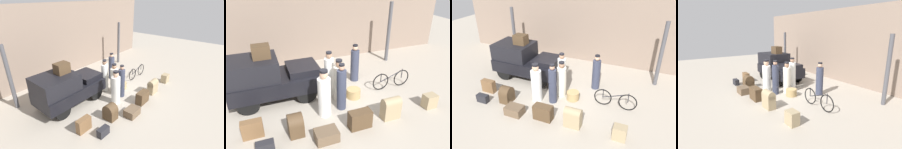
# 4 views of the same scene
# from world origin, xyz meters

# --- Properties ---
(ground_plane) EXTENTS (30.00, 30.00, 0.00)m
(ground_plane) POSITION_xyz_m (0.00, 0.00, 0.00)
(ground_plane) COLOR #A89E8E
(station_building_facade) EXTENTS (16.00, 0.15, 4.50)m
(station_building_facade) POSITION_xyz_m (0.00, 4.08, 2.25)
(station_building_facade) COLOR gray
(station_building_facade) RESTS_ON ground
(canopy_pillar_right) EXTENTS (0.18, 0.18, 3.06)m
(canopy_pillar_right) POSITION_xyz_m (3.92, 2.63, 1.53)
(canopy_pillar_right) COLOR #4C4C51
(canopy_pillar_right) RESTS_ON ground
(truck) EXTENTS (3.27, 1.63, 1.72)m
(truck) POSITION_xyz_m (-2.23, 0.94, 0.93)
(truck) COLOR black
(truck) RESTS_ON ground
(bicycle) EXTENTS (1.72, 0.04, 0.77)m
(bicycle) POSITION_xyz_m (2.50, 0.03, 0.37)
(bicycle) COLOR black
(bicycle) RESTS_ON ground
(wicker_basket) EXTENTS (0.53, 0.53, 0.36)m
(wicker_basket) POSITION_xyz_m (0.74, -0.09, 0.18)
(wicker_basket) COLOR tan
(wicker_basket) RESTS_ON ground
(porter_with_bicycle) EXTENTS (0.36, 0.36, 1.66)m
(porter_with_bicycle) POSITION_xyz_m (1.37, 1.20, 0.76)
(porter_with_bicycle) COLOR #33384C
(porter_with_bicycle) RESTS_ON ground
(porter_lifting_near_truck) EXTENTS (0.33, 0.33, 1.74)m
(porter_lifting_near_truck) POSITION_xyz_m (0.03, -0.58, 0.80)
(porter_lifting_near_truck) COLOR #33384C
(porter_lifting_near_truck) RESTS_ON ground
(conductor_in_dark_uniform) EXTENTS (0.37, 0.37, 1.78)m
(conductor_in_dark_uniform) POSITION_xyz_m (-0.04, 0.52, 0.82)
(conductor_in_dark_uniform) COLOR white
(conductor_in_dark_uniform) RESTS_ON ground
(porter_standing_middle) EXTENTS (0.44, 0.44, 1.70)m
(porter_standing_middle) POSITION_xyz_m (-0.65, -0.73, 0.77)
(porter_standing_middle) COLOR white
(porter_standing_middle) RESTS_ON ground
(porter_carrying_trunk) EXTENTS (0.40, 0.40, 1.63)m
(porter_carrying_trunk) POSITION_xyz_m (0.17, 0.03, 0.74)
(porter_carrying_trunk) COLOR silver
(porter_carrying_trunk) RESTS_ON ground
(trunk_umber_medium) EXTENTS (0.68, 0.50, 0.35)m
(trunk_umber_medium) POSITION_xyz_m (-0.99, -1.92, 0.17)
(trunk_umber_medium) COLOR brown
(trunk_umber_medium) RESTS_ON ground
(trunk_wicker_pale) EXTENTS (0.46, 0.35, 0.51)m
(trunk_wicker_pale) POSITION_xyz_m (3.01, -1.67, 0.25)
(trunk_wicker_pale) COLOR #9E8966
(trunk_wicker_pale) RESTS_ON ground
(trunk_large_brown) EXTENTS (0.61, 0.35, 0.77)m
(trunk_large_brown) POSITION_xyz_m (1.34, -1.69, 0.41)
(trunk_large_brown) COLOR #9E8966
(trunk_large_brown) RESTS_ON ground
(suitcase_tan_flat) EXTENTS (0.62, 0.25, 0.57)m
(suitcase_tan_flat) POSITION_xyz_m (-2.99, -1.00, 0.29)
(suitcase_tan_flat) COLOR brown
(suitcase_tan_flat) RESTS_ON ground
(suitcase_black_upright) EXTENTS (0.72, 0.36, 0.59)m
(suitcase_black_upright) POSITION_xyz_m (0.18, -1.75, 0.29)
(suitcase_black_upright) COLOR #4C3823
(suitcase_black_upright) RESTS_ON ground
(suitcase_small_leather) EXTENTS (0.49, 0.24, 0.34)m
(suitcase_small_leather) POSITION_xyz_m (-2.69, -1.75, 0.17)
(suitcase_small_leather) COLOR #232328
(suitcase_small_leather) RESTS_ON ground
(trunk_barrel_dark) EXTENTS (0.44, 0.55, 0.71)m
(trunk_barrel_dark) POSITION_xyz_m (-1.77, -1.32, 0.34)
(trunk_barrel_dark) COLOR #4C3823
(trunk_barrel_dark) RESTS_ON ground
(trunk_on_truck_roof) EXTENTS (0.60, 0.48, 0.47)m
(trunk_on_truck_roof) POSITION_xyz_m (-2.37, 0.94, 1.96)
(trunk_on_truck_roof) COLOR #4C3823
(trunk_on_truck_roof) RESTS_ON truck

